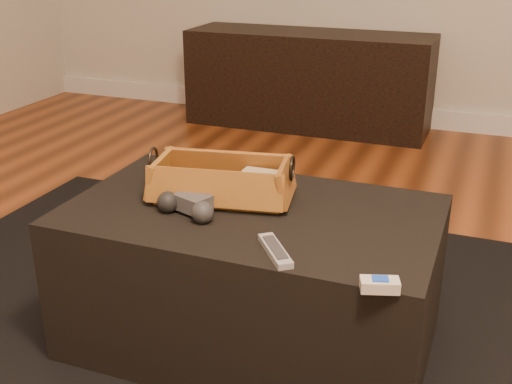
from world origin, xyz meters
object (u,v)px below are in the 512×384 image
(cream_gadget, at_px, (380,285))
(tv_remote, at_px, (214,191))
(game_controller, at_px, (188,205))
(media_cabinet, at_px, (309,80))
(ottoman, at_px, (252,277))
(wicker_basket, at_px, (222,183))
(silver_remote, at_px, (275,250))

(cream_gadget, bearing_deg, tv_remote, 148.80)
(game_controller, bearing_deg, tv_remote, 81.46)
(game_controller, height_order, cream_gadget, game_controller)
(media_cabinet, xyz_separation_m, game_controller, (0.37, -2.35, 0.17))
(tv_remote, relative_size, cream_gadget, 2.33)
(ottoman, height_order, cream_gadget, cream_gadget)
(wicker_basket, height_order, game_controller, wicker_basket)
(tv_remote, xyz_separation_m, wicker_basket, (0.02, 0.02, 0.02))
(game_controller, bearing_deg, media_cabinet, 99.06)
(media_cabinet, relative_size, cream_gadget, 16.28)
(game_controller, height_order, silver_remote, game_controller)
(ottoman, distance_m, cream_gadget, 0.55)
(tv_remote, distance_m, wicker_basket, 0.03)
(silver_remote, bearing_deg, wicker_basket, 133.92)
(cream_gadget, bearing_deg, ottoman, 143.64)
(media_cabinet, xyz_separation_m, wicker_basket, (0.41, -2.21, 0.19))
(tv_remote, relative_size, game_controller, 1.12)
(cream_gadget, bearing_deg, game_controller, 160.03)
(ottoman, xyz_separation_m, silver_remote, (0.15, -0.22, 0.22))
(media_cabinet, distance_m, game_controller, 2.39)
(silver_remote, xyz_separation_m, cream_gadget, (0.26, -0.08, 0.00))
(media_cabinet, relative_size, ottoman, 1.46)
(media_cabinet, bearing_deg, tv_remote, -80.00)
(tv_remote, bearing_deg, ottoman, -26.19)
(ottoman, relative_size, cream_gadget, 11.12)
(tv_remote, xyz_separation_m, cream_gadget, (0.53, -0.32, -0.01))
(media_cabinet, relative_size, game_controller, 7.85)
(tv_remote, bearing_deg, game_controller, -114.84)
(ottoman, bearing_deg, wicker_basket, 159.46)
(wicker_basket, height_order, cream_gadget, wicker_basket)
(wicker_basket, relative_size, game_controller, 2.28)
(game_controller, bearing_deg, ottoman, 35.38)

